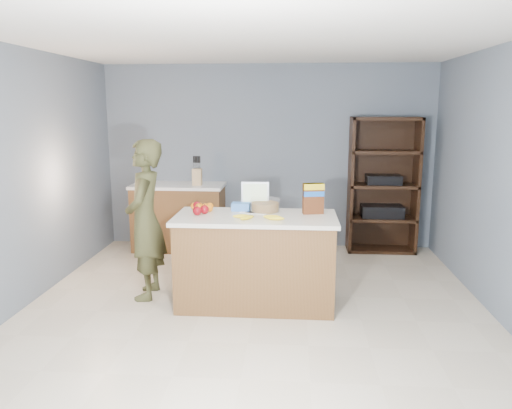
# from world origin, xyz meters

# --- Properties ---
(floor) EXTENTS (4.50, 5.00, 0.02)m
(floor) POSITION_xyz_m (0.00, 0.00, 0.00)
(floor) COLOR beige
(floor) RESTS_ON ground
(walls) EXTENTS (4.52, 5.02, 2.51)m
(walls) POSITION_xyz_m (0.00, 0.00, 1.65)
(walls) COLOR slate
(walls) RESTS_ON ground
(counter_peninsula) EXTENTS (1.56, 0.76, 0.90)m
(counter_peninsula) POSITION_xyz_m (0.00, 0.30, 0.42)
(counter_peninsula) COLOR brown
(counter_peninsula) RESTS_ON ground
(back_cabinet) EXTENTS (1.24, 0.62, 0.90)m
(back_cabinet) POSITION_xyz_m (-1.20, 2.20, 0.45)
(back_cabinet) COLOR brown
(back_cabinet) RESTS_ON ground
(shelving_unit) EXTENTS (0.90, 0.40, 1.80)m
(shelving_unit) POSITION_xyz_m (1.55, 2.35, 0.86)
(shelving_unit) COLOR black
(shelving_unit) RESTS_ON ground
(person) EXTENTS (0.43, 0.62, 1.62)m
(person) POSITION_xyz_m (-1.13, 0.43, 0.81)
(person) COLOR #3B3C20
(person) RESTS_ON ground
(knife_block) EXTENTS (0.12, 0.10, 0.31)m
(knife_block) POSITION_xyz_m (-0.93, 2.14, 1.02)
(knife_block) COLOR tan
(knife_block) RESTS_ON back_cabinet
(envelopes) EXTENTS (0.30, 0.20, 0.00)m
(envelopes) POSITION_xyz_m (-0.03, 0.44, 0.90)
(envelopes) COLOR white
(envelopes) RESTS_ON counter_peninsula
(bananas) EXTENTS (0.50, 0.17, 0.04)m
(bananas) POSITION_xyz_m (0.04, 0.15, 0.92)
(bananas) COLOR yellow
(bananas) RESTS_ON counter_peninsula
(apples) EXTENTS (0.20, 0.35, 0.09)m
(apples) POSITION_xyz_m (-0.56, 0.38, 0.94)
(apples) COLOR maroon
(apples) RESTS_ON counter_peninsula
(oranges) EXTENTS (0.24, 0.19, 0.07)m
(oranges) POSITION_xyz_m (-0.55, 0.51, 0.94)
(oranges) COLOR orange
(oranges) RESTS_ON counter_peninsula
(blue_carton) EXTENTS (0.18, 0.12, 0.08)m
(blue_carton) POSITION_xyz_m (-0.17, 0.53, 0.94)
(blue_carton) COLOR blue
(blue_carton) RESTS_ON counter_peninsula
(salad_bowl) EXTENTS (0.30, 0.30, 0.13)m
(salad_bowl) POSITION_xyz_m (0.08, 0.51, 0.96)
(salad_bowl) COLOR #267219
(salad_bowl) RESTS_ON counter_peninsula
(tv) EXTENTS (0.28, 0.12, 0.28)m
(tv) POSITION_xyz_m (-0.03, 0.62, 1.06)
(tv) COLOR silver
(tv) RESTS_ON counter_peninsula
(cereal_box) EXTENTS (0.21, 0.11, 0.30)m
(cereal_box) POSITION_xyz_m (0.55, 0.43, 1.08)
(cereal_box) COLOR #592B14
(cereal_box) RESTS_ON counter_peninsula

